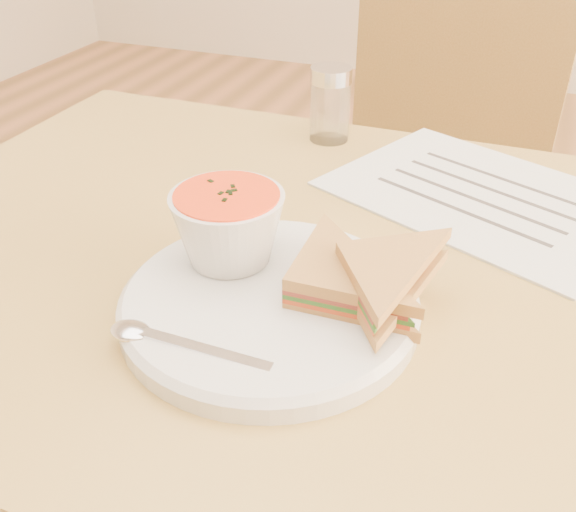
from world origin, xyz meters
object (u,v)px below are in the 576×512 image
at_px(plate, 269,305).
at_px(dining_table, 312,490).
at_px(soup_bowl, 229,231).
at_px(chair_far, 413,227).
at_px(condiment_shaker, 330,104).

bearing_deg(plate, dining_table, 83.41).
distance_m(plate, soup_bowl, 0.08).
bearing_deg(plate, chair_far, 88.54).
xyz_separation_m(dining_table, condiment_shaker, (-0.08, 0.29, 0.43)).
height_order(soup_bowl, condiment_shaker, condiment_shaker).
bearing_deg(chair_far, soup_bowl, 90.15).
distance_m(dining_table, plate, 0.40).
xyz_separation_m(chair_far, soup_bowl, (-0.07, -0.65, 0.34)).
height_order(chair_far, soup_bowl, chair_far).
distance_m(dining_table, chair_far, 0.58).
height_order(plate, condiment_shaker, condiment_shaker).
bearing_deg(condiment_shaker, chair_far, 73.13).
bearing_deg(soup_bowl, plate, -34.20).
relative_size(chair_far, condiment_shaker, 9.21).
xyz_separation_m(chair_far, plate, (-0.02, -0.68, 0.29)).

